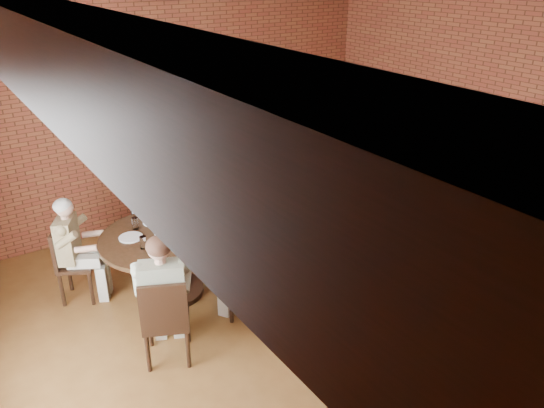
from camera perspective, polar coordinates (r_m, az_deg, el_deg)
floor at (r=5.59m, az=5.09°, el=-14.25°), size 7.00×7.00×0.00m
wall_back at (r=7.59m, az=-11.40°, el=10.54°), size 7.00×0.00×7.00m
wall_right at (r=7.14m, az=26.65°, el=7.48°), size 0.00×7.00×7.00m
dining_table at (r=6.07m, az=-11.11°, el=-5.18°), size 1.47×1.47×0.75m
chair_a at (r=6.60m, az=-3.37°, el=-2.18°), size 0.52×0.52×0.97m
diner_a at (r=6.47m, az=-4.05°, el=-1.06°), size 0.77×0.66×1.40m
chair_b at (r=7.05m, az=-13.15°, el=-1.17°), size 0.48×0.48×0.92m
diner_b at (r=6.92m, az=-13.14°, el=-0.34°), size 0.61×0.70×1.29m
chair_c at (r=6.31m, az=-20.93°, el=-5.72°), size 0.51×0.51×0.88m
diner_c at (r=6.22m, az=-20.49°, el=-4.67°), size 0.73×0.68×1.23m
chair_d at (r=5.09m, az=-11.38°, el=-11.96°), size 0.57×0.57×0.94m
diner_d at (r=5.07m, az=-11.50°, el=-9.95°), size 0.75×0.81×1.33m
chair_e at (r=5.54m, az=-0.88°, el=-7.90°), size 0.62×0.62×0.97m
diner_e at (r=5.48m, az=-1.78°, el=-6.16°), size 0.84×0.88×1.39m
plate_a at (r=6.26m, az=-9.45°, el=-1.65°), size 0.26×0.26×0.01m
plate_b at (r=6.28m, az=-12.55°, el=-1.87°), size 0.26×0.26×0.01m
plate_c at (r=5.99m, az=-14.94°, el=-3.48°), size 0.26×0.26×0.01m
plate_d at (r=5.57m, az=-8.21°, el=-5.13°), size 0.26×0.26×0.01m
glass_a at (r=6.08m, az=-9.53°, el=-1.85°), size 0.07×0.07×0.14m
glass_b at (r=6.19m, az=-11.45°, el=-1.48°), size 0.07×0.07×0.14m
glass_c at (r=6.15m, az=-14.50°, el=-2.03°), size 0.07×0.07×0.14m
glass_d at (r=5.96m, az=-12.27°, el=-2.66°), size 0.07×0.07×0.14m
glass_e at (r=5.72m, az=-13.69°, el=-4.04°), size 0.07×0.07×0.14m
glass_f at (r=5.64m, az=-12.01°, el=-4.30°), size 0.07×0.07×0.14m
glass_g at (r=5.82m, az=-10.53°, el=-3.21°), size 0.07×0.07×0.14m
glass_h at (r=5.87m, az=-7.85°, el=-2.76°), size 0.07×0.07×0.14m
smartphone at (r=5.73m, az=-8.07°, el=-4.24°), size 0.09×0.16×0.01m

